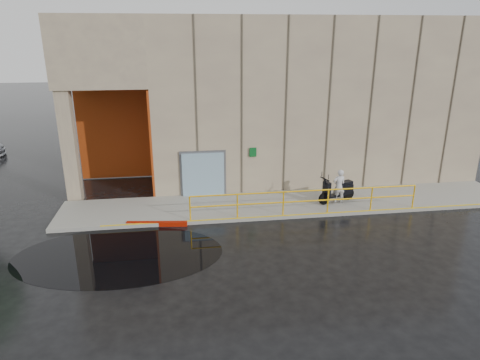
% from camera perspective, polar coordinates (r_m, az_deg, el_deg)
% --- Properties ---
extents(ground, '(120.00, 120.00, 0.00)m').
position_cam_1_polar(ground, '(14.60, -4.21, -10.79)').
color(ground, black).
rests_on(ground, ground).
extents(sidewalk, '(20.00, 3.00, 0.15)m').
position_cam_1_polar(sidewalk, '(19.19, 6.83, -3.11)').
color(sidewalk, gray).
rests_on(sidewalk, ground).
extents(building, '(20.00, 10.17, 8.00)m').
position_cam_1_polar(building, '(24.55, 5.87, 11.74)').
color(building, gray).
rests_on(building, ground).
extents(guardrail, '(9.56, 0.06, 1.03)m').
position_cam_1_polar(guardrail, '(17.83, 8.77, -2.86)').
color(guardrail, '#FFBA0D').
rests_on(guardrail, sidewalk).
extents(person, '(0.57, 0.39, 1.52)m').
position_cam_1_polar(person, '(19.18, 13.06, -0.81)').
color(person, silver).
rests_on(person, sidewalk).
extents(scooter, '(1.92, 1.13, 1.45)m').
position_cam_1_polar(scooter, '(19.23, 12.92, -0.54)').
color(scooter, black).
rests_on(scooter, sidewalk).
extents(red_curb, '(2.40, 0.49, 0.18)m').
position_cam_1_polar(red_curb, '(17.34, -11.03, -5.75)').
color(red_curb, '#971302').
rests_on(red_curb, ground).
extents(puddle, '(7.34, 4.72, 0.01)m').
position_cam_1_polar(puddle, '(15.55, -15.85, -9.54)').
color(puddle, black).
rests_on(puddle, ground).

